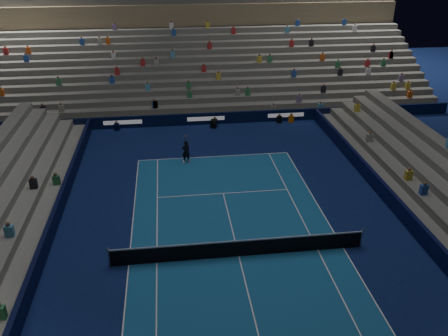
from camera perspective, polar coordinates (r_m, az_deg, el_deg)
ground at (r=23.60m, az=1.86°, el=-10.91°), size 90.00×90.00×0.00m
court_surface at (r=23.60m, az=1.86°, el=-10.90°), size 10.97×23.77×0.01m
sponsor_barrier_far at (r=39.59m, az=-2.28°, el=6.15°), size 44.00×0.25×1.00m
sponsor_barrier_east at (r=26.40m, az=23.36°, el=-7.56°), size 0.25×37.00×1.00m
sponsor_barrier_west at (r=24.02m, az=-22.10°, el=-10.96°), size 0.25×37.00×1.00m
grandstand_main at (r=47.73m, az=-3.38°, el=13.34°), size 44.00×15.20×11.20m
tennis_net at (r=23.30m, az=1.88°, el=-9.92°), size 12.90×0.10×1.10m
tennis_player at (r=32.64m, az=-4.75°, el=2.06°), size 0.69×0.55×1.65m
broadcast_camera at (r=38.91m, az=-1.29°, el=5.54°), size 0.65×1.03×0.66m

